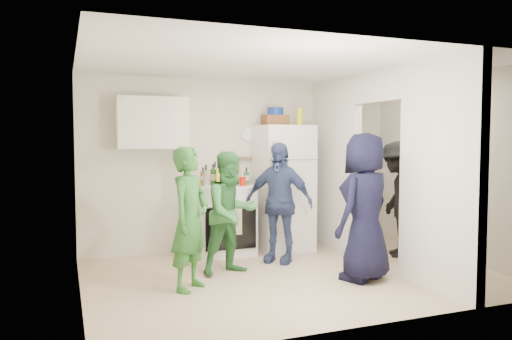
{
  "coord_description": "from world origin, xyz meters",
  "views": [
    {
      "loc": [
        -2.53,
        -5.33,
        1.64
      ],
      "look_at": [
        -0.32,
        0.4,
        1.25
      ],
      "focal_mm": 35.0,
      "sensor_mm": 36.0,
      "label": 1
    }
  ],
  "objects_px": {
    "yellow_cup_stack_top": "(300,117)",
    "person_green_left": "(190,219)",
    "fridge": "(283,188)",
    "person_denim": "(279,202)",
    "person_green_center": "(231,213)",
    "person_navy": "(365,207)",
    "stove": "(224,220)",
    "wicker_basket": "(275,120)",
    "person_nook": "(398,199)",
    "blue_bowl": "(275,111)"
  },
  "relations": [
    {
      "from": "stove",
      "to": "person_nook",
      "type": "relative_size",
      "value": 0.61
    },
    {
      "from": "stove",
      "to": "person_green_center",
      "type": "distance_m",
      "value": 1.07
    },
    {
      "from": "person_denim",
      "to": "person_navy",
      "type": "relative_size",
      "value": 0.93
    },
    {
      "from": "blue_bowl",
      "to": "person_green_left",
      "type": "relative_size",
      "value": 0.15
    },
    {
      "from": "wicker_basket",
      "to": "person_denim",
      "type": "height_order",
      "value": "wicker_basket"
    },
    {
      "from": "person_navy",
      "to": "person_nook",
      "type": "distance_m",
      "value": 1.39
    },
    {
      "from": "person_green_left",
      "to": "person_navy",
      "type": "relative_size",
      "value": 0.91
    },
    {
      "from": "fridge",
      "to": "yellow_cup_stack_top",
      "type": "distance_m",
      "value": 1.07
    },
    {
      "from": "stove",
      "to": "blue_bowl",
      "type": "distance_m",
      "value": 1.74
    },
    {
      "from": "fridge",
      "to": "person_navy",
      "type": "height_order",
      "value": "fridge"
    },
    {
      "from": "stove",
      "to": "yellow_cup_stack_top",
      "type": "height_order",
      "value": "yellow_cup_stack_top"
    },
    {
      "from": "yellow_cup_stack_top",
      "to": "person_denim",
      "type": "height_order",
      "value": "yellow_cup_stack_top"
    },
    {
      "from": "blue_bowl",
      "to": "person_navy",
      "type": "xyz_separation_m",
      "value": [
        0.33,
        -1.85,
        -1.18
      ]
    },
    {
      "from": "yellow_cup_stack_top",
      "to": "person_navy",
      "type": "distance_m",
      "value": 2.03
    },
    {
      "from": "stove",
      "to": "person_nook",
      "type": "bearing_deg",
      "value": -23.71
    },
    {
      "from": "wicker_basket",
      "to": "blue_bowl",
      "type": "distance_m",
      "value": 0.13
    },
    {
      "from": "yellow_cup_stack_top",
      "to": "stove",
      "type": "bearing_deg",
      "value": 173.4
    },
    {
      "from": "stove",
      "to": "person_denim",
      "type": "relative_size",
      "value": 0.62
    },
    {
      "from": "stove",
      "to": "wicker_basket",
      "type": "height_order",
      "value": "wicker_basket"
    },
    {
      "from": "blue_bowl",
      "to": "yellow_cup_stack_top",
      "type": "bearing_deg",
      "value": -25.11
    },
    {
      "from": "fridge",
      "to": "person_denim",
      "type": "distance_m",
      "value": 0.76
    },
    {
      "from": "person_green_left",
      "to": "person_denim",
      "type": "relative_size",
      "value": 0.98
    },
    {
      "from": "blue_bowl",
      "to": "person_green_center",
      "type": "relative_size",
      "value": 0.16
    },
    {
      "from": "fridge",
      "to": "person_nook",
      "type": "height_order",
      "value": "fridge"
    },
    {
      "from": "stove",
      "to": "fridge",
      "type": "height_order",
      "value": "fridge"
    },
    {
      "from": "stove",
      "to": "yellow_cup_stack_top",
      "type": "distance_m",
      "value": 1.85
    },
    {
      "from": "person_green_left",
      "to": "blue_bowl",
      "type": "bearing_deg",
      "value": -3.97
    },
    {
      "from": "wicker_basket",
      "to": "person_nook",
      "type": "distance_m",
      "value": 2.06
    },
    {
      "from": "fridge",
      "to": "yellow_cup_stack_top",
      "type": "relative_size",
      "value": 7.32
    },
    {
      "from": "yellow_cup_stack_top",
      "to": "person_green_center",
      "type": "height_order",
      "value": "yellow_cup_stack_top"
    },
    {
      "from": "blue_bowl",
      "to": "yellow_cup_stack_top",
      "type": "distance_m",
      "value": 0.36
    },
    {
      "from": "person_green_center",
      "to": "person_denim",
      "type": "relative_size",
      "value": 0.93
    },
    {
      "from": "person_denim",
      "to": "wicker_basket",
      "type": "bearing_deg",
      "value": 115.13
    },
    {
      "from": "person_green_center",
      "to": "person_navy",
      "type": "height_order",
      "value": "person_navy"
    },
    {
      "from": "wicker_basket",
      "to": "fridge",
      "type": "bearing_deg",
      "value": -26.57
    },
    {
      "from": "blue_bowl",
      "to": "person_green_left",
      "type": "bearing_deg",
      "value": -137.78
    },
    {
      "from": "wicker_basket",
      "to": "yellow_cup_stack_top",
      "type": "xyz_separation_m",
      "value": [
        0.32,
        -0.15,
        0.05
      ]
    },
    {
      "from": "stove",
      "to": "fridge",
      "type": "relative_size",
      "value": 0.54
    },
    {
      "from": "wicker_basket",
      "to": "person_green_center",
      "type": "xyz_separation_m",
      "value": [
        -1.02,
        -1.03,
        -1.16
      ]
    },
    {
      "from": "person_green_center",
      "to": "wicker_basket",
      "type": "bearing_deg",
      "value": 31.11
    },
    {
      "from": "person_green_center",
      "to": "blue_bowl",
      "type": "bearing_deg",
      "value": 31.11
    },
    {
      "from": "person_navy",
      "to": "yellow_cup_stack_top",
      "type": "bearing_deg",
      "value": -115.01
    },
    {
      "from": "person_nook",
      "to": "wicker_basket",
      "type": "bearing_deg",
      "value": -99.38
    },
    {
      "from": "person_denim",
      "to": "person_nook",
      "type": "relative_size",
      "value": 0.99
    },
    {
      "from": "wicker_basket",
      "to": "person_green_left",
      "type": "height_order",
      "value": "wicker_basket"
    },
    {
      "from": "stove",
      "to": "wicker_basket",
      "type": "xyz_separation_m",
      "value": [
        0.8,
        0.02,
        1.41
      ]
    },
    {
      "from": "yellow_cup_stack_top",
      "to": "person_green_left",
      "type": "distance_m",
      "value": 2.65
    },
    {
      "from": "stove",
      "to": "person_navy",
      "type": "relative_size",
      "value": 0.58
    },
    {
      "from": "blue_bowl",
      "to": "person_nook",
      "type": "xyz_separation_m",
      "value": [
        1.43,
        -1.0,
        -1.23
      ]
    },
    {
      "from": "fridge",
      "to": "person_green_left",
      "type": "xyz_separation_m",
      "value": [
        -1.74,
        -1.44,
        -0.14
      ]
    }
  ]
}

